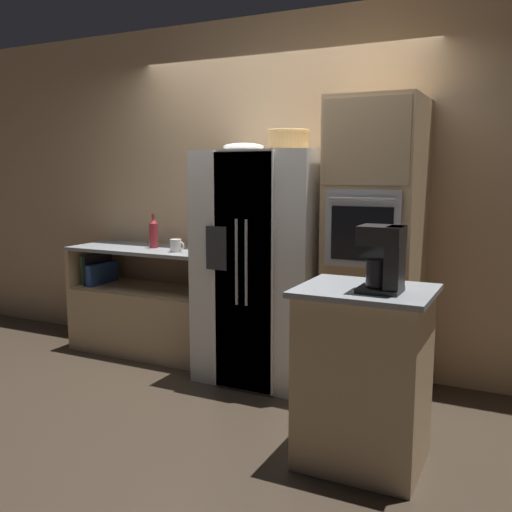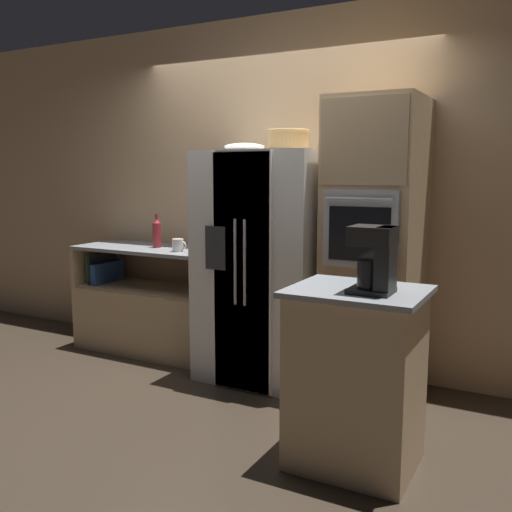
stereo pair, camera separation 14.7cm
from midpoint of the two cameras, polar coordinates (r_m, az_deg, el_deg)
ground_plane at (r=4.53m, az=0.62°, el=-11.87°), size 20.00×20.00×0.00m
wall_back at (r=4.68m, az=3.41°, el=6.32°), size 12.00×0.06×2.80m
counter_left at (r=5.14m, az=-9.59°, el=-5.62°), size 1.35×0.59×0.92m
refrigerator at (r=4.32m, az=2.04°, el=-1.02°), size 0.92×0.81×1.73m
wall_oven at (r=4.06m, az=12.82°, el=0.65°), size 0.60×0.73×2.07m
island_counter at (r=3.16m, az=11.29°, el=-11.82°), size 0.70×0.59×0.97m
wicker_basket at (r=4.21m, az=4.26°, el=11.57°), size 0.31×0.31×0.15m
fruit_bowl at (r=4.36m, az=-0.19°, el=10.85°), size 0.31×0.31×0.06m
bottle_tall at (r=4.98m, az=-9.05°, el=2.32°), size 0.07×0.07×0.29m
mug at (r=4.71m, az=-6.91°, el=1.08°), size 0.13×0.09×0.10m
coffee_maker at (r=2.90m, az=13.41°, el=-0.09°), size 0.22×0.19×0.34m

